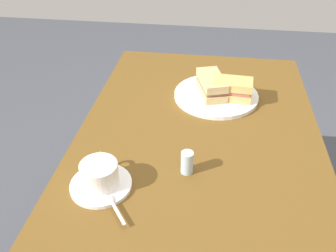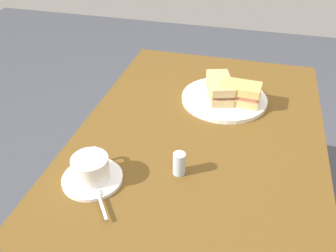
# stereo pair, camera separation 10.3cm
# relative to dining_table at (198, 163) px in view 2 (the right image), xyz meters

# --- Properties ---
(dining_table) EXTENTS (1.09, 0.71, 0.77)m
(dining_table) POSITION_rel_dining_table_xyz_m (0.00, 0.00, 0.00)
(dining_table) COLOR brown
(dining_table) RESTS_ON ground_plane
(sandwich_plate) EXTENTS (0.28, 0.28, 0.01)m
(sandwich_plate) POSITION_rel_dining_table_xyz_m (-0.21, 0.04, 0.12)
(sandwich_plate) COLOR white
(sandwich_plate) RESTS_ON dining_table
(sandwich_front) EXTENTS (0.16, 0.11, 0.06)m
(sandwich_front) POSITION_rel_dining_table_xyz_m (-0.21, 0.03, 0.16)
(sandwich_front) COLOR tan
(sandwich_front) RESTS_ON sandwich_plate
(sandwich_back) EXTENTS (0.08, 0.13, 0.06)m
(sandwich_back) POSITION_rel_dining_table_xyz_m (-0.19, 0.09, 0.16)
(sandwich_back) COLOR tan
(sandwich_back) RESTS_ON sandwich_plate
(coffee_saucer) EXTENTS (0.15, 0.15, 0.01)m
(coffee_saucer) POSITION_rel_dining_table_xyz_m (0.26, -0.22, 0.12)
(coffee_saucer) COLOR white
(coffee_saucer) RESTS_ON dining_table
(coffee_cup) EXTENTS (0.12, 0.09, 0.06)m
(coffee_cup) POSITION_rel_dining_table_xyz_m (0.25, -0.22, 0.15)
(coffee_cup) COLOR white
(coffee_cup) RESTS_ON coffee_saucer
(spoon) EXTENTS (0.09, 0.07, 0.01)m
(spoon) POSITION_rel_dining_table_xyz_m (0.32, -0.17, 0.12)
(spoon) COLOR silver
(spoon) RESTS_ON coffee_saucer
(salt_shaker) EXTENTS (0.03, 0.03, 0.06)m
(salt_shaker) POSITION_rel_dining_table_xyz_m (0.17, -0.02, 0.14)
(salt_shaker) COLOR silver
(salt_shaker) RESTS_ON dining_table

